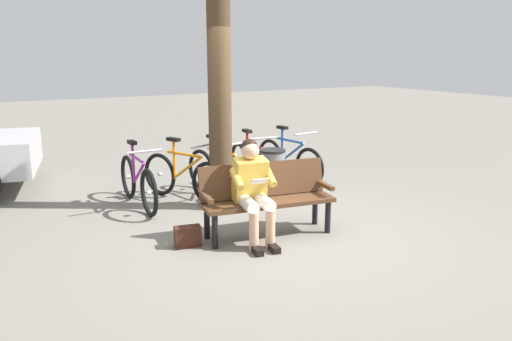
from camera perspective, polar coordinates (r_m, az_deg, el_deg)
ground_plane at (r=6.26m, az=3.10°, el=-7.03°), size 40.00×40.00×0.00m
bench at (r=6.06m, az=1.14°, el=-2.64°), size 1.65×0.72×0.87m
person_reading at (r=5.79m, az=-0.36°, el=-1.78°), size 0.53×0.81×1.20m
handbag at (r=5.83m, az=-7.78°, el=-7.44°), size 0.32×0.20×0.24m
tree_trunk at (r=6.95m, az=-4.17°, el=9.92°), size 0.32×0.32×3.53m
litter_bin at (r=7.56m, az=1.87°, el=-0.41°), size 0.39×0.39×0.76m
bicycle_purple at (r=8.61m, az=3.75°, el=1.14°), size 0.48×1.67×0.94m
bicycle_black at (r=8.20m, az=-0.46°, el=0.54°), size 0.48×1.68×0.94m
bicycle_orange at (r=7.70m, az=-4.04°, el=-0.34°), size 0.53×1.66×0.94m
bicycle_red at (r=7.54m, az=-8.24°, el=-0.74°), size 0.76×1.56×0.94m
bicycle_blue at (r=7.36m, az=-13.30°, el=-1.31°), size 0.48×1.68×0.94m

